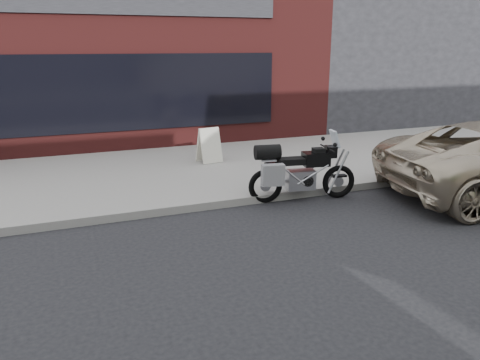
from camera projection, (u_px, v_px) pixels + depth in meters
ground at (364, 318)px, 5.20m from camera, size 120.00×120.00×0.00m
near_sidewalk at (192, 166)px, 11.44m from camera, size 44.00×6.00×0.15m
storefront at (82, 65)px, 16.39m from camera, size 14.00×10.07×4.50m
neighbour_building at (368, 43)px, 20.38m from camera, size 10.00×10.00×6.00m
motorcycle at (296, 172)px, 8.94m from camera, size 2.15×0.74×1.37m
sandwich_sign at (209, 145)px, 11.43m from camera, size 0.59×0.56×0.84m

